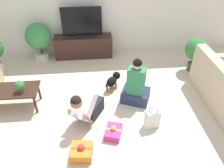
# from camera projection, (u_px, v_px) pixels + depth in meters

# --- Properties ---
(ground_plane) EXTENTS (16.00, 16.00, 0.00)m
(ground_plane) POSITION_uv_depth(u_px,v_px,m) (99.00, 119.00, 3.96)
(ground_plane) COLOR beige
(wall_back) EXTENTS (8.40, 0.06, 2.60)m
(wall_back) POSITION_uv_depth(u_px,v_px,m) (92.00, 3.00, 5.29)
(wall_back) COLOR white
(wall_back) RESTS_ON ground_plane
(coffee_table) EXTENTS (1.07, 0.51, 0.42)m
(coffee_table) POSITION_uv_depth(u_px,v_px,m) (9.00, 92.00, 4.01)
(coffee_table) COLOR #382319
(coffee_table) RESTS_ON ground_plane
(tv_console) EXTENTS (1.46, 0.39, 0.57)m
(tv_console) POSITION_uv_depth(u_px,v_px,m) (84.00, 47.00, 5.67)
(tv_console) COLOR #382319
(tv_console) RESTS_ON ground_plane
(tv) EXTENTS (0.98, 0.20, 0.74)m
(tv) POSITION_uv_depth(u_px,v_px,m) (82.00, 24.00, 5.30)
(tv) COLOR black
(tv) RESTS_ON tv_console
(potted_plant_corner_right) EXTENTS (0.50, 0.50, 0.81)m
(potted_plant_corner_right) POSITION_uv_depth(u_px,v_px,m) (196.00, 51.00, 4.97)
(potted_plant_corner_right) COLOR #4C4C51
(potted_plant_corner_right) RESTS_ON ground_plane
(potted_plant_back_left) EXTENTS (0.63, 0.63, 0.96)m
(potted_plant_back_left) POSITION_uv_depth(u_px,v_px,m) (39.00, 38.00, 5.36)
(potted_plant_back_left) COLOR beige
(potted_plant_back_left) RESTS_ON ground_plane
(person_kneeling) EXTENTS (0.64, 0.79, 0.75)m
(person_kneeling) POSITION_uv_depth(u_px,v_px,m) (86.00, 107.00, 3.75)
(person_kneeling) COLOR #23232D
(person_kneeling) RESTS_ON ground_plane
(person_sitting) EXTENTS (0.63, 0.60, 0.98)m
(person_sitting) POSITION_uv_depth(u_px,v_px,m) (136.00, 87.00, 4.16)
(person_sitting) COLOR #283351
(person_sitting) RESTS_ON ground_plane
(dog) EXTENTS (0.35, 0.41, 0.35)m
(dog) POSITION_uv_depth(u_px,v_px,m) (113.00, 80.00, 4.56)
(dog) COLOR black
(dog) RESTS_ON ground_plane
(gift_box_a) EXTENTS (0.34, 0.40, 0.20)m
(gift_box_a) POSITION_uv_depth(u_px,v_px,m) (113.00, 132.00, 3.63)
(gift_box_a) COLOR #CC3389
(gift_box_a) RESTS_ON ground_plane
(gift_box_b) EXTENTS (0.35, 0.34, 0.24)m
(gift_box_b) POSITION_uv_depth(u_px,v_px,m) (82.00, 151.00, 3.30)
(gift_box_b) COLOR orange
(gift_box_b) RESTS_ON ground_plane
(gift_bag_a) EXTENTS (0.27, 0.19, 0.37)m
(gift_bag_a) POSITION_uv_depth(u_px,v_px,m) (152.00, 119.00, 3.72)
(gift_bag_a) COLOR white
(gift_bag_a) RESTS_ON ground_plane
(tabletop_plant) EXTENTS (0.17, 0.17, 0.22)m
(tabletop_plant) POSITION_uv_depth(u_px,v_px,m) (20.00, 86.00, 3.88)
(tabletop_plant) COLOR #4C4C51
(tabletop_plant) RESTS_ON coffee_table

